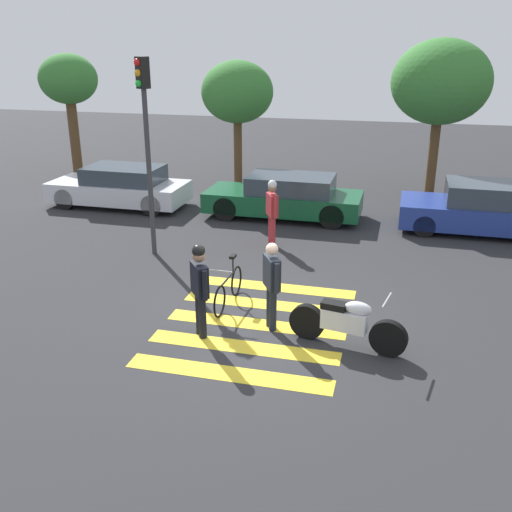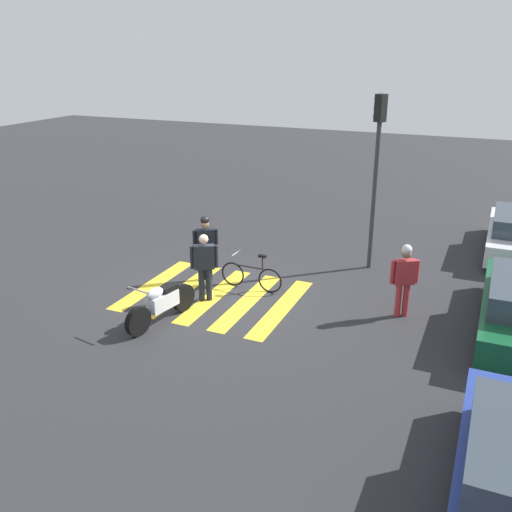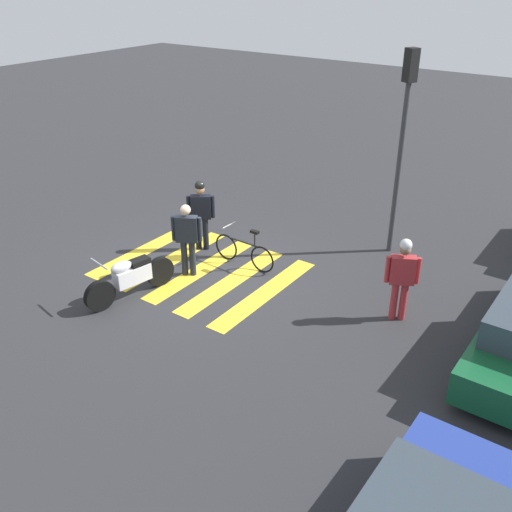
% 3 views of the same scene
% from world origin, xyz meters
% --- Properties ---
extents(ground_plane, '(60.00, 60.00, 0.00)m').
position_xyz_m(ground_plane, '(0.00, 0.00, 0.00)').
color(ground_plane, '#2B2B2D').
extents(police_motorcycle, '(2.12, 0.70, 1.05)m').
position_xyz_m(police_motorcycle, '(1.75, -0.42, 0.46)').
color(police_motorcycle, black).
rests_on(police_motorcycle, ground_plane).
extents(leaning_bicycle, '(0.46, 1.70, 0.98)m').
position_xyz_m(leaning_bicycle, '(-0.75, 0.68, 0.36)').
color(leaning_bicycle, black).
rests_on(leaning_bicycle, ground_plane).
extents(officer_on_foot, '(0.45, 0.55, 1.77)m').
position_xyz_m(officer_on_foot, '(-0.86, -0.68, 1.02)').
color(officer_on_foot, black).
rests_on(officer_on_foot, ground_plane).
extents(officer_by_motorcycle, '(0.42, 0.60, 1.70)m').
position_xyz_m(officer_by_motorcycle, '(0.32, -0.08, 0.97)').
color(officer_by_motorcycle, '#1E232D').
rests_on(officer_by_motorcycle, ground_plane).
extents(pedestrian_bystander, '(0.41, 0.59, 1.75)m').
position_xyz_m(pedestrian_bystander, '(-0.71, 4.48, 1.01)').
color(pedestrian_bystander, '#B22D33').
rests_on(pedestrian_bystander, ground_plane).
extents(crosswalk_stripes, '(3.45, 4.05, 0.01)m').
position_xyz_m(crosswalk_stripes, '(0.00, 0.00, 0.00)').
color(crosswalk_stripes, yellow).
rests_on(crosswalk_stripes, ground_plane).
extents(car_white_van, '(4.41, 1.84, 1.31)m').
position_xyz_m(car_white_van, '(-6.31, 7.00, 0.63)').
color(car_white_van, black).
rests_on(car_white_van, ground_plane).
extents(car_green_compact, '(4.68, 1.81, 1.30)m').
position_xyz_m(car_green_compact, '(-0.89, 7.07, 0.64)').
color(car_green_compact, black).
rests_on(car_green_compact, ground_plane).
extents(car_blue_hatchback, '(4.34, 1.90, 1.40)m').
position_xyz_m(car_blue_hatchback, '(4.73, 7.03, 0.66)').
color(car_blue_hatchback, black).
rests_on(car_blue_hatchback, ground_plane).
extents(traffic_light_pole, '(0.32, 0.36, 4.74)m').
position_xyz_m(traffic_light_pole, '(-3.46, 3.11, 3.14)').
color(traffic_light_pole, '#38383D').
rests_on(traffic_light_pole, ground_plane).
extents(street_tree_near, '(2.22, 2.22, 4.62)m').
position_xyz_m(street_tree_near, '(-10.26, 11.04, 3.57)').
color(street_tree_near, brown).
rests_on(street_tree_near, ground_plane).
extents(street_tree_mid, '(2.59, 2.59, 4.43)m').
position_xyz_m(street_tree_mid, '(-3.51, 11.04, 3.30)').
color(street_tree_mid, brown).
rests_on(street_tree_mid, ground_plane).
extents(street_tree_far, '(3.24, 3.24, 5.17)m').
position_xyz_m(street_tree_far, '(3.45, 11.04, 3.76)').
color(street_tree_far, brown).
rests_on(street_tree_far, ground_plane).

